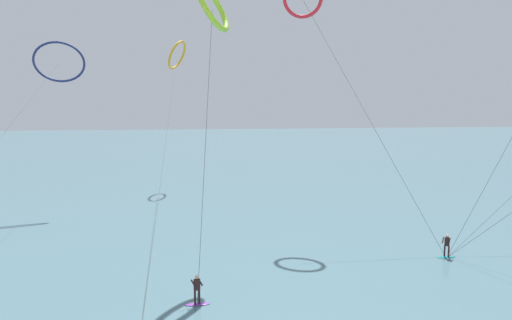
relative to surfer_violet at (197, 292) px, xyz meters
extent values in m
cube|color=#476B75|center=(3.71, 87.65, -0.78)|extent=(400.00, 200.00, 0.08)
ellipsoid|color=purple|center=(0.00, -0.01, -0.71)|extent=(1.40, 0.40, 0.06)
cylinder|color=black|center=(0.12, 0.07, -0.28)|extent=(0.12, 0.12, 0.80)
cylinder|color=black|center=(-0.12, -0.09, -0.28)|extent=(0.12, 0.12, 0.80)
cube|color=black|center=(0.00, -0.01, 0.43)|extent=(0.38, 0.34, 0.62)
sphere|color=tan|center=(0.00, -0.01, 0.85)|extent=(0.22, 0.22, 0.22)
cylinder|color=black|center=(0.18, 0.23, 0.48)|extent=(0.35, 0.47, 0.39)
cylinder|color=black|center=(-0.18, -0.01, 0.48)|extent=(0.35, 0.47, 0.39)
ellipsoid|color=teal|center=(18.18, 5.58, -0.71)|extent=(1.40, 0.40, 0.06)
cylinder|color=black|center=(18.28, 5.49, -0.28)|extent=(0.12, 0.12, 0.80)
cylinder|color=black|center=(18.07, 5.67, -0.28)|extent=(0.12, 0.12, 0.80)
cube|color=black|center=(18.18, 5.58, 0.43)|extent=(0.37, 0.36, 0.62)
sphere|color=tan|center=(18.18, 5.58, 0.85)|extent=(0.22, 0.22, 0.22)
cylinder|color=black|center=(18.35, 5.56, 0.48)|extent=(0.39, 0.44, 0.39)
cylinder|color=black|center=(18.01, 5.84, 0.48)|extent=(0.39, 0.44, 0.39)
torus|color=#8CC62D|center=(1.58, 9.30, 17.21)|extent=(3.69, 4.53, 3.74)
cylinder|color=#3F3F3F|center=(0.79, 4.65, 8.09)|extent=(1.60, 9.34, 17.84)
cylinder|color=#3F3F3F|center=(14.18, 11.50, 9.44)|extent=(8.02, 11.88, 20.53)
torus|color=navy|center=(-13.57, 28.59, 14.88)|extent=(5.96, 4.51, 4.63)
torus|color=orange|center=(-1.32, 41.74, 17.02)|extent=(3.53, 4.68, 3.93)
cylinder|color=#3F3F3F|center=(-1.97, 15.80, 8.03)|extent=(1.34, 51.88, 17.72)
cylinder|color=#3F3F3F|center=(24.46, 7.26, 3.32)|extent=(12.59, 3.39, 8.30)
camera|label=1|loc=(-0.56, -25.54, 10.34)|focal=33.43mm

